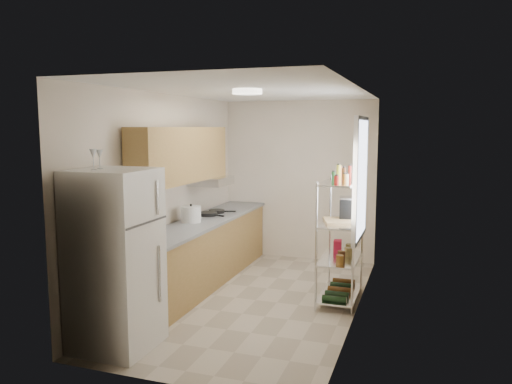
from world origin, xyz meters
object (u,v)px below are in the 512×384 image
(rice_cooker, at_px, (191,214))
(frying_pan_large, at_px, (208,214))
(espresso_machine, at_px, (346,209))
(refrigerator, at_px, (115,260))
(cutting_board, at_px, (339,221))

(rice_cooker, relative_size, frying_pan_large, 0.98)
(rice_cooker, bearing_deg, espresso_machine, 6.51)
(refrigerator, xyz_separation_m, frying_pan_large, (-0.12, 2.46, 0.04))
(frying_pan_large, bearing_deg, espresso_machine, 10.11)
(rice_cooker, height_order, cutting_board, rice_cooker)
(frying_pan_large, bearing_deg, cutting_board, 4.91)
(rice_cooker, distance_m, frying_pan_large, 0.54)
(rice_cooker, bearing_deg, frying_pan_large, 89.50)
(refrigerator, distance_m, espresso_machine, 2.90)
(espresso_machine, bearing_deg, frying_pan_large, 163.12)
(rice_cooker, distance_m, cutting_board, 1.98)
(rice_cooker, bearing_deg, refrigerator, -86.26)
(rice_cooker, xyz_separation_m, frying_pan_large, (0.00, 0.53, -0.08))
(frying_pan_large, bearing_deg, refrigerator, -68.69)
(refrigerator, relative_size, cutting_board, 3.92)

